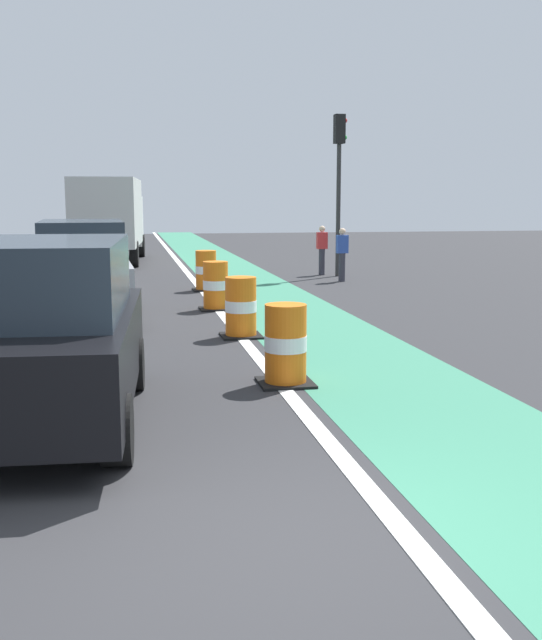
{
  "coord_description": "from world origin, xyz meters",
  "views": [
    {
      "loc": [
        -1.08,
        -5.06,
        2.48
      ],
      "look_at": [
        0.53,
        3.33,
        1.1
      ],
      "focal_mm": 42.33,
      "sensor_mm": 36.0,
      "label": 1
    }
  ],
  "objects_px": {
    "traffic_barrel_front": "(286,345)",
    "traffic_light_corner": "(339,166)",
    "delivery_truck_down_block": "(110,215)",
    "parked_suv_nearest": "(48,332)",
    "parked_suv_second": "(83,270)",
    "traffic_barrel_back": "(216,286)",
    "traffic_barrel_mid": "(241,308)",
    "pedestrian_crossing": "(342,253)",
    "traffic_barrel_far": "(206,271)",
    "pedestrian_waiting": "(322,249)"
  },
  "relations": [
    {
      "from": "traffic_barrel_front",
      "to": "traffic_light_corner",
      "type": "relative_size",
      "value": 0.21
    },
    {
      "from": "delivery_truck_down_block",
      "to": "parked_suv_nearest",
      "type": "bearing_deg",
      "value": -90.65
    },
    {
      "from": "parked_suv_second",
      "to": "traffic_barrel_back",
      "type": "distance_m",
      "value": 3.03
    },
    {
      "from": "traffic_barrel_mid",
      "to": "delivery_truck_down_block",
      "type": "bearing_deg",
      "value": 98.74
    },
    {
      "from": "parked_suv_nearest",
      "to": "traffic_barrel_back",
      "type": "xyz_separation_m",
      "value": [
        2.81,
        8.4,
        -0.5
      ]
    },
    {
      "from": "delivery_truck_down_block",
      "to": "pedestrian_crossing",
      "type": "distance_m",
      "value": 10.98
    },
    {
      "from": "pedestrian_crossing",
      "to": "parked_suv_second",
      "type": "bearing_deg",
      "value": -140.23
    },
    {
      "from": "traffic_barrel_back",
      "to": "pedestrian_crossing",
      "type": "distance_m",
      "value": 6.8
    },
    {
      "from": "traffic_barrel_mid",
      "to": "pedestrian_crossing",
      "type": "distance_m",
      "value": 9.67
    },
    {
      "from": "traffic_barrel_front",
      "to": "pedestrian_crossing",
      "type": "relative_size",
      "value": 0.68
    },
    {
      "from": "parked_suv_nearest",
      "to": "traffic_barrel_far",
      "type": "height_order",
      "value": "parked_suv_nearest"
    },
    {
      "from": "traffic_barrel_far",
      "to": "pedestrian_waiting",
      "type": "bearing_deg",
      "value": 40.09
    },
    {
      "from": "traffic_barrel_back",
      "to": "pedestrian_waiting",
      "type": "bearing_deg",
      "value": 58.85
    },
    {
      "from": "traffic_light_corner",
      "to": "parked_suv_second",
      "type": "bearing_deg",
      "value": -134.89
    },
    {
      "from": "traffic_barrel_front",
      "to": "traffic_barrel_far",
      "type": "bearing_deg",
      "value": 89.76
    },
    {
      "from": "parked_suv_second",
      "to": "traffic_barrel_back",
      "type": "height_order",
      "value": "parked_suv_second"
    },
    {
      "from": "parked_suv_nearest",
      "to": "pedestrian_crossing",
      "type": "bearing_deg",
      "value": 61.84
    },
    {
      "from": "traffic_barrel_far",
      "to": "pedestrian_crossing",
      "type": "relative_size",
      "value": 0.68
    },
    {
      "from": "traffic_barrel_far",
      "to": "delivery_truck_down_block",
      "type": "xyz_separation_m",
      "value": [
        -2.72,
        9.89,
        1.31
      ]
    },
    {
      "from": "traffic_barrel_far",
      "to": "traffic_barrel_front",
      "type": "bearing_deg",
      "value": -90.24
    },
    {
      "from": "traffic_barrel_mid",
      "to": "parked_suv_second",
      "type": "bearing_deg",
      "value": 138.51
    },
    {
      "from": "parked_suv_second",
      "to": "traffic_barrel_mid",
      "type": "height_order",
      "value": "parked_suv_second"
    },
    {
      "from": "traffic_light_corner",
      "to": "pedestrian_crossing",
      "type": "height_order",
      "value": "traffic_light_corner"
    },
    {
      "from": "pedestrian_crossing",
      "to": "traffic_barrel_mid",
      "type": "bearing_deg",
      "value": -116.97
    },
    {
      "from": "parked_suv_second",
      "to": "delivery_truck_down_block",
      "type": "height_order",
      "value": "delivery_truck_down_block"
    },
    {
      "from": "traffic_barrel_back",
      "to": "pedestrian_waiting",
      "type": "height_order",
      "value": "pedestrian_waiting"
    },
    {
      "from": "traffic_barrel_back",
      "to": "traffic_barrel_mid",
      "type": "bearing_deg",
      "value": -89.13
    },
    {
      "from": "traffic_barrel_front",
      "to": "delivery_truck_down_block",
      "type": "xyz_separation_m",
      "value": [
        -2.68,
        20.64,
        1.31
      ]
    },
    {
      "from": "pedestrian_waiting",
      "to": "delivery_truck_down_block",
      "type": "bearing_deg",
      "value": 137.29
    },
    {
      "from": "traffic_barrel_far",
      "to": "parked_suv_second",
      "type": "bearing_deg",
      "value": -123.27
    },
    {
      "from": "traffic_light_corner",
      "to": "pedestrian_waiting",
      "type": "distance_m",
      "value": 2.71
    },
    {
      "from": "traffic_barrel_far",
      "to": "delivery_truck_down_block",
      "type": "distance_m",
      "value": 10.34
    },
    {
      "from": "pedestrian_crossing",
      "to": "pedestrian_waiting",
      "type": "bearing_deg",
      "value": 92.76
    },
    {
      "from": "traffic_barrel_mid",
      "to": "traffic_barrel_back",
      "type": "xyz_separation_m",
      "value": [
        -0.05,
        3.47,
        0.0
      ]
    },
    {
      "from": "parked_suv_nearest",
      "to": "delivery_truck_down_block",
      "type": "relative_size",
      "value": 0.61
    },
    {
      "from": "delivery_truck_down_block",
      "to": "pedestrian_crossing",
      "type": "height_order",
      "value": "delivery_truck_down_block"
    },
    {
      "from": "traffic_barrel_front",
      "to": "traffic_barrel_back",
      "type": "distance_m",
      "value": 7.1
    },
    {
      "from": "parked_suv_nearest",
      "to": "traffic_barrel_far",
      "type": "xyz_separation_m",
      "value": [
        2.97,
        12.06,
        -0.5
      ]
    },
    {
      "from": "traffic_barrel_far",
      "to": "traffic_light_corner",
      "type": "relative_size",
      "value": 0.21
    },
    {
      "from": "delivery_truck_down_block",
      "to": "traffic_light_corner",
      "type": "xyz_separation_m",
      "value": [
        7.31,
        -6.84,
        1.65
      ]
    },
    {
      "from": "traffic_barrel_mid",
      "to": "pedestrian_waiting",
      "type": "height_order",
      "value": "pedestrian_waiting"
    },
    {
      "from": "parked_suv_second",
      "to": "traffic_light_corner",
      "type": "xyz_separation_m",
      "value": [
        7.59,
        7.62,
        2.47
      ]
    },
    {
      "from": "traffic_barrel_front",
      "to": "delivery_truck_down_block",
      "type": "relative_size",
      "value": 0.14
    },
    {
      "from": "traffic_barrel_front",
      "to": "traffic_light_corner",
      "type": "height_order",
      "value": "traffic_light_corner"
    },
    {
      "from": "traffic_barrel_mid",
      "to": "delivery_truck_down_block",
      "type": "xyz_separation_m",
      "value": [
        -2.62,
        17.02,
        1.31
      ]
    },
    {
      "from": "traffic_barrel_front",
      "to": "traffic_barrel_mid",
      "type": "relative_size",
      "value": 1.0
    },
    {
      "from": "delivery_truck_down_block",
      "to": "traffic_barrel_mid",
      "type": "bearing_deg",
      "value": -81.26
    },
    {
      "from": "delivery_truck_down_block",
      "to": "traffic_barrel_far",
      "type": "bearing_deg",
      "value": -74.59
    },
    {
      "from": "traffic_barrel_back",
      "to": "traffic_light_corner",
      "type": "xyz_separation_m",
      "value": [
        4.75,
        6.71,
        2.97
      ]
    },
    {
      "from": "traffic_barrel_front",
      "to": "traffic_barrel_far",
      "type": "height_order",
      "value": "same"
    }
  ]
}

